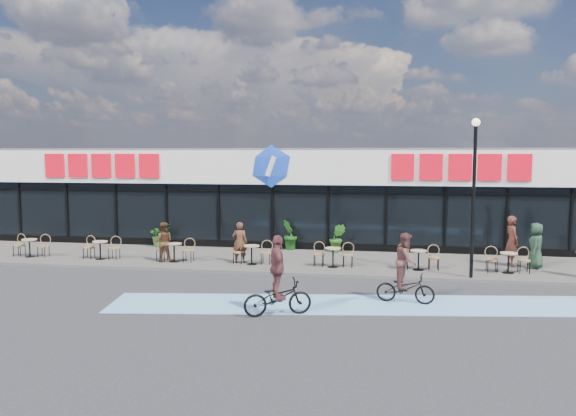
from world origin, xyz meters
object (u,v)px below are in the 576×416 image
Objects in this scene: potted_plant_left at (160,235)px; potted_plant_mid at (337,238)px; patron_left at (240,242)px; lamp_post at (474,184)px; cyclist_b at (406,275)px; pedestrian_a at (536,246)px; pedestrian_b at (512,241)px; potted_plant_right at (290,235)px; cyclist_a at (278,286)px; patron_right at (163,242)px.

potted_plant_mid is at bearing -0.76° from potted_plant_left.
potted_plant_mid is 4.69m from patron_left.
lamp_post is 4.80m from cyclist_b.
pedestrian_a is 7.30m from cyclist_b.
potted_plant_mid is 7.04m from pedestrian_b.
patron_left is at bearing -114.54° from potted_plant_right.
pedestrian_b is at bearing -15.56° from potted_plant_mid.
cyclist_b is (3.45, 1.88, 0.02)m from cyclist_a.
pedestrian_b is at bearing 53.96° from cyclist_b.
potted_plant_mid reaches higher than potted_plant_left.
potted_plant_left is 5.59m from patron_left.
patron_right is at bearing 83.08° from pedestrian_b.
patron_left is 0.73× the size of cyclist_a.
lamp_post reaches higher than potted_plant_right.
cyclist_a is at bearing -82.57° from potted_plant_right.
potted_plant_mid is 0.91× the size of potted_plant_right.
patron_right is (-3.04, -0.29, -0.02)m from patron_left.
potted_plant_right is at bearing -158.25° from patron_right.
pedestrian_b is at bearing 44.97° from cyclist_a.
patron_left reaches higher than potted_plant_mid.
pedestrian_b is (14.95, -1.99, 0.43)m from potted_plant_left.
pedestrian_a is 0.82× the size of cyclist_b.
cyclist_b is at bearing 138.95° from patron_right.
cyclist_a is (1.26, -9.67, 0.04)m from potted_plant_right.
potted_plant_right is 0.62× the size of cyclist_a.
potted_plant_left is 3.79m from patron_right.
patron_right is at bearing -153.29° from potted_plant_mid.
cyclist_b is (-2.35, -3.36, -2.48)m from lamp_post.
patron_right is (-11.57, 0.93, -2.43)m from lamp_post.
patron_right reaches higher than potted_plant_right.
pedestrian_a reaches higher than potted_plant_right.
pedestrian_b is (13.38, 1.44, 0.17)m from patron_right.
cyclist_b reaches higher than patron_left.
potted_plant_right is 9.10m from cyclist_b.
pedestrian_b is at bearing -13.02° from potted_plant_right.
pedestrian_a is (9.66, -2.41, 0.18)m from potted_plant_right.
cyclist_b is at bearing 137.50° from patron_left.
potted_plant_right is at bearing -89.72° from pedestrian_a.
lamp_post is at bearing -40.64° from potted_plant_mid.
cyclist_b is (6.18, -4.58, -0.07)m from patron_left.
cyclist_a is (-7.62, -7.61, -0.24)m from pedestrian_b.
potted_plant_right is 0.86× the size of patron_right.
potted_plant_right is at bearing 0.57° from potted_plant_left.
cyclist_a reaches higher than patron_left.
pedestrian_a is at bearing -127.60° from pedestrian_b.
patron_left is at bearing 171.86° from lamp_post.
patron_right is 13.46m from pedestrian_b.
pedestrian_b reaches higher than potted_plant_left.
lamp_post is 7.03m from potted_plant_mid.
patron_left reaches higher than potted_plant_right.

